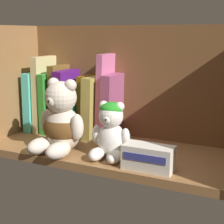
# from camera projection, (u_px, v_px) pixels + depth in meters

# --- Properties ---
(shelf_board) EXTENTS (0.65, 0.26, 0.02)m
(shelf_board) POSITION_uv_depth(u_px,v_px,m) (113.00, 153.00, 0.92)
(shelf_board) COLOR olive
(shelf_board) RESTS_ON ground
(shelf_back_panel) EXTENTS (0.67, 0.01, 0.33)m
(shelf_back_panel) POSITION_uv_depth(u_px,v_px,m) (134.00, 86.00, 1.00)
(shelf_back_panel) COLOR brown
(shelf_back_panel) RESTS_ON ground
(shelf_side_panel_left) EXTENTS (0.02, 0.28, 0.33)m
(shelf_side_panel_left) POSITION_uv_depth(u_px,v_px,m) (9.00, 85.00, 1.02)
(shelf_side_panel_left) COLOR olive
(shelf_side_panel_left) RESTS_ON ground
(book_0) EXTENTS (0.03, 0.15, 0.18)m
(book_0) POSITION_uv_depth(u_px,v_px,m) (41.00, 100.00, 1.10)
(book_0) COLOR #4FCFC0
(book_0) RESTS_ON shelf_board
(book_1) EXTENTS (0.02, 0.13, 0.23)m
(book_1) POSITION_uv_depth(u_px,v_px,m) (48.00, 93.00, 1.09)
(book_1) COLOR #CEC283
(book_1) RESTS_ON shelf_board
(book_2) EXTENTS (0.02, 0.14, 0.18)m
(book_2) POSITION_uv_depth(u_px,v_px,m) (55.00, 101.00, 1.08)
(book_2) COLOR #2E8C2C
(book_2) RESTS_ON shelf_board
(book_3) EXTENTS (0.02, 0.11, 0.20)m
(book_3) POSITION_uv_depth(u_px,v_px,m) (61.00, 98.00, 1.07)
(book_3) COLOR brown
(book_3) RESTS_ON shelf_board
(book_4) EXTENTS (0.03, 0.14, 0.19)m
(book_4) POSITION_uv_depth(u_px,v_px,m) (70.00, 101.00, 1.06)
(book_4) COLOR #50146C
(book_4) RESTS_ON shelf_board
(book_5) EXTENTS (0.03, 0.12, 0.15)m
(book_5) POSITION_uv_depth(u_px,v_px,m) (79.00, 108.00, 1.05)
(book_5) COLOR #20C4B0
(book_5) RESTS_ON shelf_board
(book_6) EXTENTS (0.02, 0.10, 0.17)m
(book_6) POSITION_uv_depth(u_px,v_px,m) (88.00, 105.00, 1.03)
(book_6) COLOR brown
(book_6) RESTS_ON shelf_board
(book_7) EXTENTS (0.04, 0.14, 0.18)m
(book_7) POSITION_uv_depth(u_px,v_px,m) (97.00, 106.00, 1.02)
(book_7) COLOR #AA9A46
(book_7) RESTS_ON shelf_board
(book_8) EXTENTS (0.03, 0.09, 0.24)m
(book_8) POSITION_uv_depth(u_px,v_px,m) (106.00, 96.00, 1.00)
(book_8) COLOR #D0699A
(book_8) RESTS_ON shelf_board
(book_9) EXTENTS (0.03, 0.12, 0.18)m
(book_9) POSITION_uv_depth(u_px,v_px,m) (114.00, 106.00, 1.00)
(book_9) COLOR #98466D
(book_9) RESTS_ON shelf_board
(teddy_bear_larger) EXTENTS (0.14, 0.14, 0.18)m
(teddy_bear_larger) POSITION_uv_depth(u_px,v_px,m) (61.00, 123.00, 0.89)
(teddy_bear_larger) COLOR beige
(teddy_bear_larger) RESTS_ON shelf_board
(teddy_bear_smaller) EXTENTS (0.10, 0.10, 0.14)m
(teddy_bear_smaller) POSITION_uv_depth(u_px,v_px,m) (111.00, 131.00, 0.84)
(teddy_bear_smaller) COLOR white
(teddy_bear_smaller) RESTS_ON shelf_board
(small_product_box) EXTENTS (0.11, 0.05, 0.06)m
(small_product_box) POSITION_uv_depth(u_px,v_px,m) (149.00, 157.00, 0.77)
(small_product_box) COLOR silver
(small_product_box) RESTS_ON shelf_board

